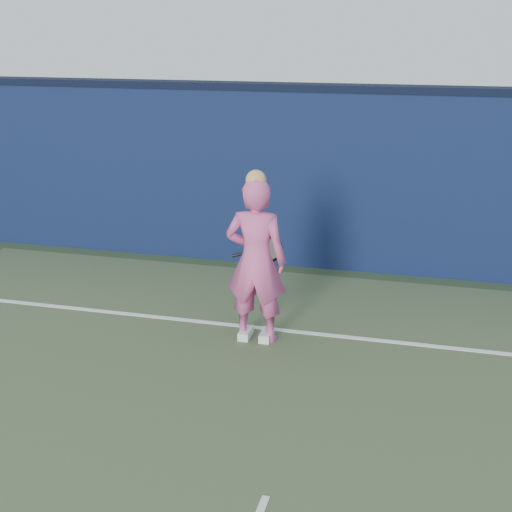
# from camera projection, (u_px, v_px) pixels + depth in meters

# --- Properties ---
(backstop_wall) EXTENTS (24.00, 0.40, 2.50)m
(backstop_wall) POSITION_uv_depth(u_px,v_px,m) (360.00, 183.00, 10.02)
(backstop_wall) COLOR #0D1B3A
(backstop_wall) RESTS_ON ground
(wall_cap) EXTENTS (24.00, 0.42, 0.10)m
(wall_cap) POSITION_uv_depth(u_px,v_px,m) (364.00, 89.00, 9.62)
(wall_cap) COLOR black
(wall_cap) RESTS_ON backstop_wall
(player) EXTENTS (0.68, 0.45, 1.93)m
(player) POSITION_uv_depth(u_px,v_px,m) (256.00, 260.00, 7.75)
(player) COLOR #DA5497
(player) RESTS_ON ground
(racket) EXTENTS (0.61, 0.15, 0.32)m
(racket) POSITION_uv_depth(u_px,v_px,m) (266.00, 250.00, 8.16)
(racket) COLOR black
(racket) RESTS_ON ground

